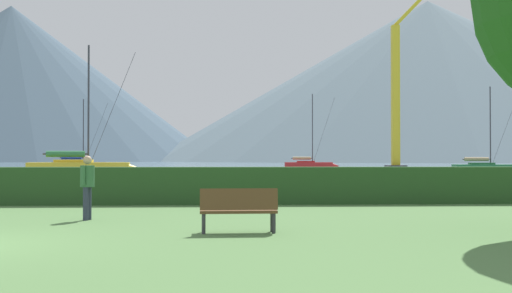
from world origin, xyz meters
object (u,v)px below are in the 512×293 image
Objects in this scene: dock_crane at (397,106)px; sailboat_slip_8 at (81,168)px; person_seated_viewer at (87,182)px; sailboat_slip_7 at (486,168)px; sailboat_slip_1 at (309,165)px; park_bench_near_path at (239,208)px; sailboat_slip_6 at (80,165)px.

sailboat_slip_8 is at bearing -150.54° from dock_crane.
sailboat_slip_7 is at bearing 71.25° from person_seated_viewer.
sailboat_slip_1 is 75.19m from park_bench_near_path.
dock_crane reaches higher than sailboat_slip_6.
person_seated_viewer is (7.81, -36.28, 0.23)m from sailboat_slip_8.
sailboat_slip_6 is 49.77m from sailboat_slip_7.
sailboat_slip_7 is at bearing 9.78° from sailboat_slip_8.
park_bench_near_path is at bearing -110.95° from sailboat_slip_7.
person_seated_viewer is at bearing -116.00° from sailboat_slip_7.
sailboat_slip_8 reaches higher than sailboat_slip_6.
sailboat_slip_1 is at bearing 91.49° from person_seated_viewer.
sailboat_slip_6 is 41.04m from dock_crane.
dock_crane is (30.01, 16.95, 6.39)m from sailboat_slip_8.
sailboat_slip_6 is at bearing 115.62° from person_seated_viewer.
sailboat_slip_6 is 0.44× the size of dock_crane.
sailboat_slip_1 is 28.54m from sailboat_slip_7.
park_bench_near_path is at bearing -26.14° from person_seated_viewer.
sailboat_slip_1 is at bearing 125.94° from sailboat_slip_7.
person_seated_viewer is (-3.81, 3.14, 0.44)m from park_bench_near_path.
sailboat_slip_6 is 74.86m from park_bench_near_path.
sailboat_slip_8 is 6.42× the size of park_bench_near_path.
sailboat_slip_1 is at bearing 51.26° from sailboat_slip_8.
park_bench_near_path is 1.00× the size of person_seated_viewer.
sailboat_slip_7 is 11.76m from dock_crane.
dock_crane reaches higher than sailboat_slip_1.
person_seated_viewer is at bearing -98.22° from sailboat_slip_1.
dock_crane is (37.19, -16.08, 6.50)m from sailboat_slip_6.
sailboat_slip_8 is at bearing -158.49° from sailboat_slip_7.
sailboat_slip_8 is at bearing 104.50° from park_bench_near_path.
sailboat_slip_6 is (-30.03, -1.89, 0.01)m from sailboat_slip_1.
dock_crane is (7.16, -17.97, 6.51)m from sailboat_slip_1.
sailboat_slip_6 is at bearing 156.61° from dock_crane.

